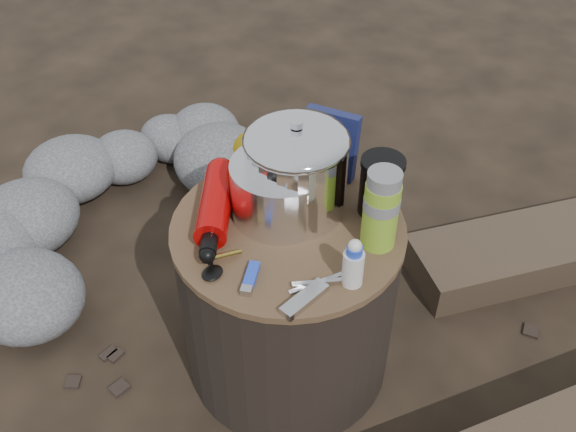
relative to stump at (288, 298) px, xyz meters
The scene contains 15 objects.
ground 0.23m from the stump, ahead, with size 60.00×60.00×0.00m, color black.
stump is the anchor object (origin of this frame).
rock_ring 0.74m from the stump, 168.76° to the left, with size 0.47×1.02×0.20m, color #59595E, non-canonical shape.
foil_windscreen 0.29m from the stump, 141.23° to the left, with size 0.21×0.21×0.13m, color silver.
camping_pot 0.34m from the stump, 106.82° to the left, with size 0.21×0.21×0.21m, color silver.
fuel_bottle 0.30m from the stump, 160.41° to the right, with size 0.07×0.28×0.07m, color #BC0707, non-canonical shape.
thermos 0.36m from the stump, 17.90° to the left, with size 0.07×0.07×0.18m, color #83B229.
travel_mug 0.35m from the stump, 47.39° to the left, with size 0.09×0.09×0.13m, color black.
stuff_sack 0.34m from the stump, 139.34° to the left, with size 0.14×0.11×0.09m, color #BC970B.
food_pouch 0.37m from the stump, 95.52° to the left, with size 0.12×0.03×0.16m, color #161D4B.
lighter 0.28m from the stump, 83.51° to the right, with size 0.02×0.08×0.02m, color blue.
multitool 0.31m from the stump, 49.13° to the right, with size 0.03×0.11×0.01m, color #BBBBBF.
pot_grabber 0.29m from the stump, 38.77° to the right, with size 0.03×0.12×0.01m, color #BBBBBF, non-canonical shape.
spork 0.29m from the stump, 123.23° to the right, with size 0.03×0.14×0.01m, color black, non-canonical shape.
squeeze_bottle 0.34m from the stump, 19.64° to the right, with size 0.04×0.04×0.10m, color silver.
Camera 1 is at (0.55, -0.86, 1.40)m, focal length 41.81 mm.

